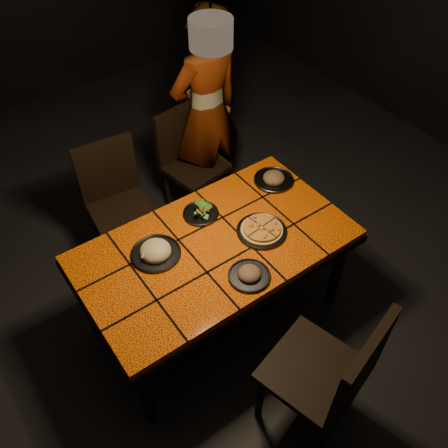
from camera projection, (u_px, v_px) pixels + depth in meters
room_shell at (213, 138)px, 2.24m from camera, size 6.04×7.04×3.08m
dining_table at (215, 252)px, 2.83m from camera, size 1.62×0.92×0.75m
chair_near at (333, 374)px, 2.37m from camera, size 0.57×0.57×1.04m
chair_far_left at (116, 196)px, 3.38m from camera, size 0.47×0.47×0.94m
chair_far_right at (187, 156)px, 3.74m from camera, size 0.47×0.47×0.90m
diner at (207, 113)px, 3.60m from camera, size 0.60×0.40×1.65m
pendant_lamp at (211, 29)px, 1.87m from camera, size 0.18×0.18×1.06m
plate_pizza at (262, 230)px, 2.83m from camera, size 0.30×0.30×0.04m
plate_pasta at (156, 252)px, 2.70m from camera, size 0.29×0.29×0.09m
plate_salad at (201, 212)px, 2.92m from camera, size 0.22×0.22×0.07m
plate_mushroom_a at (249, 274)px, 2.59m from camera, size 0.24×0.24×0.08m
plate_mushroom_b at (274, 178)px, 3.15m from camera, size 0.27×0.27×0.09m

